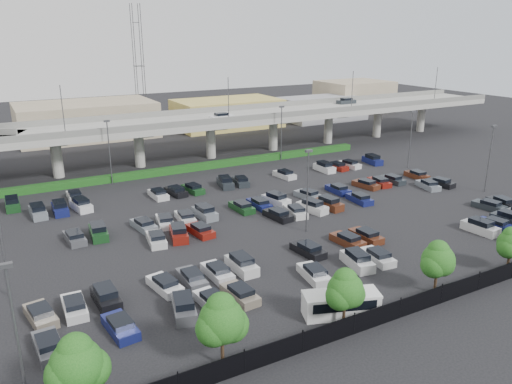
{
  "coord_description": "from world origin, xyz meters",
  "views": [
    {
      "loc": [
        -32.82,
        -54.85,
        23.51
      ],
      "look_at": [
        -0.78,
        3.38,
        2.0
      ],
      "focal_mm": 35.0,
      "sensor_mm": 36.0,
      "label": 1
    }
  ],
  "objects": [
    {
      "name": "light_poles",
      "position": [
        -4.13,
        2.0,
        6.24
      ],
      "size": [
        66.9,
        48.38,
        10.3
      ],
      "color": "#48484D",
      "rests_on": "ground"
    },
    {
      "name": "distant_buildings",
      "position": [
        12.38,
        61.81,
        3.74
      ],
      "size": [
        138.0,
        24.0,
        9.0
      ],
      "color": "gray",
      "rests_on": "ground"
    },
    {
      "name": "hedge",
      "position": [
        0.0,
        25.0,
        0.55
      ],
      "size": [
        66.0,
        1.6,
        1.1
      ],
      "primitive_type": "cube",
      "color": "#124014",
      "rests_on": "ground"
    },
    {
      "name": "overpass",
      "position": [
        -0.22,
        31.99,
        6.97
      ],
      "size": [
        150.0,
        13.0,
        15.8
      ],
      "color": "gray",
      "rests_on": "ground"
    },
    {
      "name": "fence",
      "position": [
        -0.05,
        -28.0,
        0.9
      ],
      "size": [
        70.0,
        0.1,
        2.0
      ],
      "color": "black",
      "rests_on": "ground"
    },
    {
      "name": "shuttle_bus",
      "position": [
        -8.11,
        -25.14,
        1.15
      ],
      "size": [
        6.98,
        4.36,
        2.12
      ],
      "color": "white",
      "rests_on": "ground"
    },
    {
      "name": "parked_cars",
      "position": [
        -1.41,
        -2.67,
        0.62
      ],
      "size": [
        63.01,
        41.57,
        1.67
      ],
      "color": "#4A4B50",
      "rests_on": "ground"
    },
    {
      "name": "ground",
      "position": [
        0.0,
        0.0,
        0.0
      ],
      "size": [
        280.0,
        280.0,
        0.0
      ],
      "primitive_type": "plane",
      "color": "black"
    },
    {
      "name": "comm_tower",
      "position": [
        4.0,
        74.0,
        15.61
      ],
      "size": [
        2.4,
        2.4,
        30.0
      ],
      "color": "#48484D",
      "rests_on": "ground"
    },
    {
      "name": "tree_row",
      "position": [
        0.7,
        -26.53,
        3.52
      ],
      "size": [
        65.07,
        3.66,
        5.94
      ],
      "color": "#332316",
      "rests_on": "ground"
    }
  ]
}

